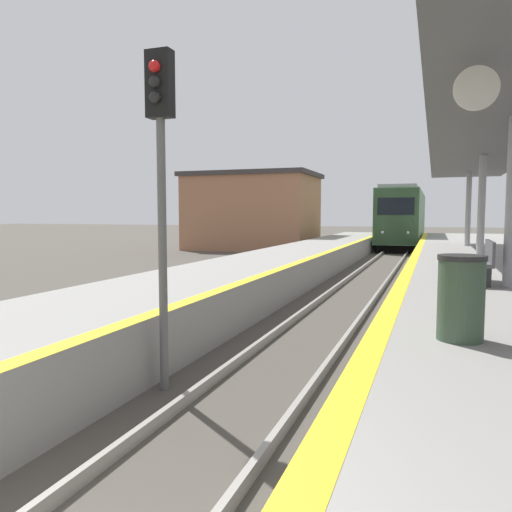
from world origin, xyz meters
TOP-DOWN VIEW (x-y plane):
  - train at (0.00, 39.06)m, footprint 2.76×17.74m
  - signal_near at (-1.29, 4.52)m, footprint 0.36×0.31m
  - station_canopy at (3.73, 13.18)m, footprint 3.35×27.90m
  - trash_bin at (2.59, 4.71)m, footprint 0.55×0.55m
  - bench at (3.28, 10.09)m, footprint 0.44×1.57m
  - station_building at (-9.90, 31.75)m, footprint 8.91×6.40m

SIDE VIEW (x-z plane):
  - bench at x=3.28m, z-range 1.03..1.95m
  - trash_bin at x=2.59m, z-range 1.01..2.02m
  - train at x=0.00m, z-range 0.04..4.40m
  - station_building at x=-9.90m, z-range 0.01..5.37m
  - signal_near at x=-1.29m, z-range 0.92..5.62m
  - station_canopy at x=3.73m, z-range 2.65..6.28m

